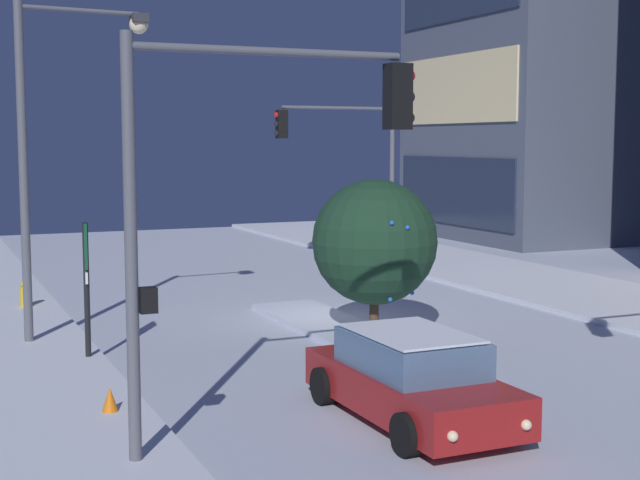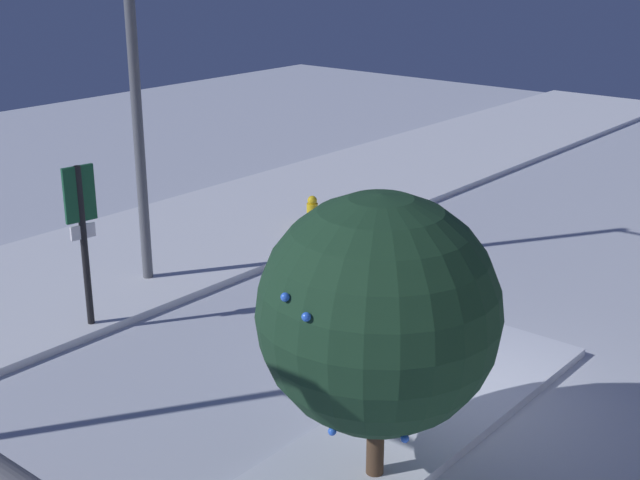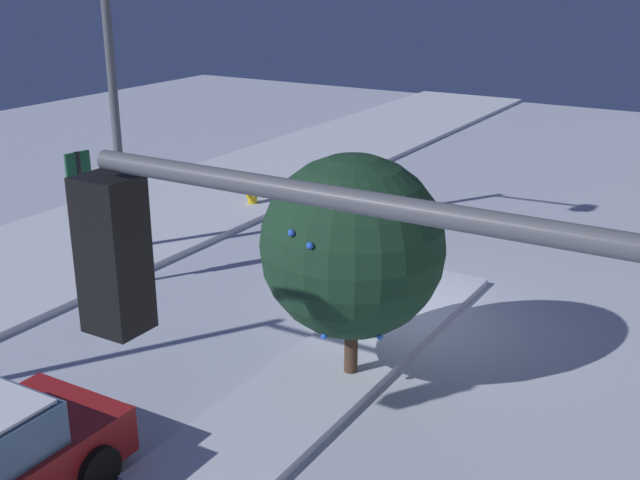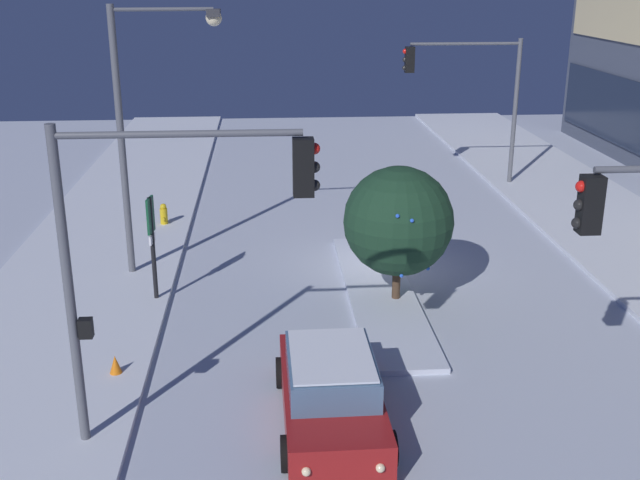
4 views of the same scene
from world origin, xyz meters
TOP-DOWN VIEW (x-y plane):
  - ground at (0.00, 0.00)m, footprint 52.00×52.00m
  - curb_strip_near at (0.00, -8.64)m, footprint 52.00×5.20m
  - median_strip at (2.05, -0.27)m, footprint 9.00×1.80m
  - street_lamp_arched at (-0.05, -6.51)m, footprint 0.62×3.00m
  - fire_hydrant at (-4.50, -6.92)m, footprint 0.48×0.26m
  - parking_info_sign at (2.07, -6.36)m, footprint 0.55×0.13m
  - decorated_tree_median at (2.53, 0.07)m, footprint 2.88×2.88m

SIDE VIEW (x-z plane):
  - ground at x=0.00m, z-range 0.00..0.00m
  - curb_strip_near at x=0.00m, z-range 0.00..0.14m
  - median_strip at x=2.05m, z-range 0.00..0.14m
  - fire_hydrant at x=-4.50m, z-range -0.01..0.85m
  - parking_info_sign at x=2.07m, z-range 0.42..3.35m
  - decorated_tree_median at x=2.53m, z-range 0.43..4.17m
  - street_lamp_arched at x=-0.05m, z-range 1.17..8.82m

